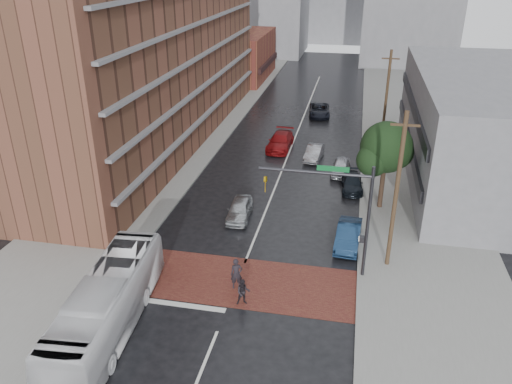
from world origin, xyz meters
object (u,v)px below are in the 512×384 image
at_px(pedestrian_a, 236,274).
at_px(car_travel_a, 240,209).
at_px(car_travel_c, 280,141).
at_px(car_parked_mid, 352,183).
at_px(transit_bus, 107,305).
at_px(pedestrian_b, 243,292).
at_px(car_travel_b, 314,153).
at_px(suv_travel, 319,110).
at_px(car_parked_near, 348,235).
at_px(car_parked_far, 341,167).

height_order(pedestrian_a, car_travel_a, pedestrian_a).
xyz_separation_m(car_travel_c, car_parked_mid, (7.35, -8.39, -0.18)).
bearing_deg(car_parked_mid, transit_bus, -124.77).
relative_size(pedestrian_a, pedestrian_b, 1.20).
xyz_separation_m(transit_bus, car_travel_b, (8.05, 26.14, -0.88)).
height_order(car_travel_a, suv_travel, suv_travel).
relative_size(car_travel_a, car_travel_c, 0.76).
xyz_separation_m(transit_bus, car_travel_a, (3.80, 13.22, -0.85)).
relative_size(car_travel_a, car_travel_b, 1.02).
height_order(transit_bus, car_travel_b, transit_bus).
bearing_deg(pedestrian_a, transit_bus, -159.15).
bearing_deg(car_travel_b, car_parked_mid, -53.58).
relative_size(transit_bus, car_parked_mid, 2.69).
bearing_deg(pedestrian_b, suv_travel, 71.20).
relative_size(pedestrian_b, car_parked_near, 0.36).
relative_size(pedestrian_a, car_travel_a, 0.47).
bearing_deg(pedestrian_b, pedestrian_a, 99.83).
xyz_separation_m(car_travel_a, car_travel_c, (0.65, 15.10, 0.09)).
bearing_deg(pedestrian_a, car_parked_mid, 48.19).
bearing_deg(car_parked_far, pedestrian_b, -99.05).
relative_size(car_parked_near, car_parked_far, 1.16).
xyz_separation_m(pedestrian_b, car_travel_c, (-1.86, 24.94, -0.02)).
height_order(pedestrian_b, car_travel_b, pedestrian_b).
distance_m(pedestrian_b, car_travel_b, 22.83).
height_order(pedestrian_b, car_parked_far, pedestrian_b).
relative_size(pedestrian_a, car_travel_b, 0.48).
distance_m(pedestrian_a, pedestrian_b, 1.57).
bearing_deg(pedestrian_b, car_parked_near, 36.84).
xyz_separation_m(car_travel_a, car_parked_mid, (8.00, 6.71, -0.09)).
height_order(transit_bus, car_travel_a, transit_bus).
distance_m(car_travel_c, car_parked_far, 8.19).
bearing_deg(car_travel_a, transit_bus, -109.15).
distance_m(transit_bus, car_travel_c, 28.67).
height_order(pedestrian_b, car_parked_mid, pedestrian_b).
distance_m(pedestrian_a, car_travel_c, 23.58).
relative_size(car_travel_a, car_parked_mid, 0.99).
height_order(transit_bus, pedestrian_a, transit_bus).
relative_size(transit_bus, car_travel_c, 2.06).
bearing_deg(car_parked_mid, car_travel_a, -144.16).
height_order(suv_travel, car_parked_mid, suv_travel).
bearing_deg(pedestrian_a, car_travel_c, 73.23).
bearing_deg(car_parked_far, pedestrian_a, -102.07).
height_order(transit_bus, car_parked_near, transit_bus).
distance_m(car_travel_a, car_travel_c, 15.12).
bearing_deg(car_travel_a, pedestrian_a, -81.06).
distance_m(car_travel_b, suv_travel, 14.35).
xyz_separation_m(car_travel_c, suv_travel, (2.88, 12.16, -0.06)).
xyz_separation_m(car_travel_a, car_travel_b, (4.25, 12.92, -0.03)).
height_order(transit_bus, car_parked_mid, transit_bus).
relative_size(car_travel_c, car_parked_near, 1.22).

